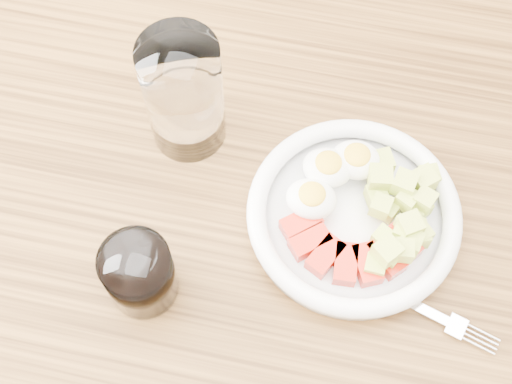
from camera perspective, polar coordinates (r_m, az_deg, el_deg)
ground at (r=1.58m, az=0.29°, el=-12.84°), size 4.00×4.00×0.00m
dining_table at (r=0.94m, az=0.47°, el=-4.06°), size 1.50×0.90×0.77m
bowl at (r=0.83m, az=7.94°, el=-1.67°), size 0.25×0.25×0.06m
fork at (r=0.82m, az=10.09°, el=-7.65°), size 0.21×0.08×0.01m
water_glass at (r=0.83m, az=-5.81°, el=7.75°), size 0.09×0.09×0.16m
coffee_glass at (r=0.78m, az=-9.30°, el=-6.51°), size 0.08×0.08×0.09m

